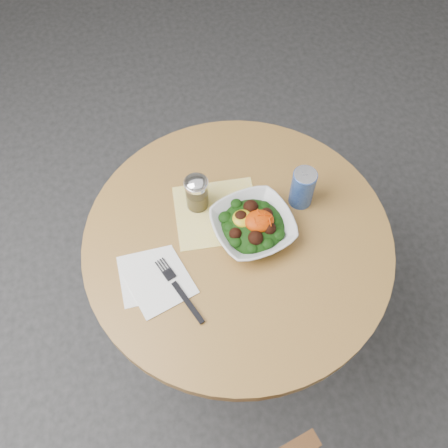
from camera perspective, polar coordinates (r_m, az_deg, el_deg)
name	(u,v)px	position (r m, az deg, el deg)	size (l,w,h in m)	color
ground	(234,325)	(2.13, 1.11, -11.44)	(6.00, 6.00, 0.00)	#2A2A2C
table	(236,267)	(1.62, 1.43, -4.96)	(0.90, 0.90, 0.75)	black
cloth_napkin	(217,213)	(1.48, -0.80, 1.27)	(0.25, 0.23, 0.00)	#DDBA0B
paper_napkins	(155,279)	(1.39, -7.93, -6.28)	(0.21, 0.21, 0.00)	white
salad_bowl	(253,226)	(1.43, 3.32, -0.18)	(0.27, 0.27, 0.09)	silver
fork	(178,288)	(1.37, -5.26, -7.31)	(0.10, 0.22, 0.00)	black
spice_shaker	(197,193)	(1.45, -3.13, 3.60)	(0.07, 0.07, 0.13)	silver
beverage_can	(303,188)	(1.47, 8.97, 4.11)	(0.07, 0.07, 0.13)	#0D188F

